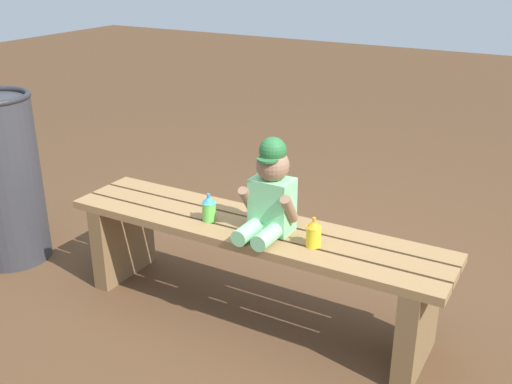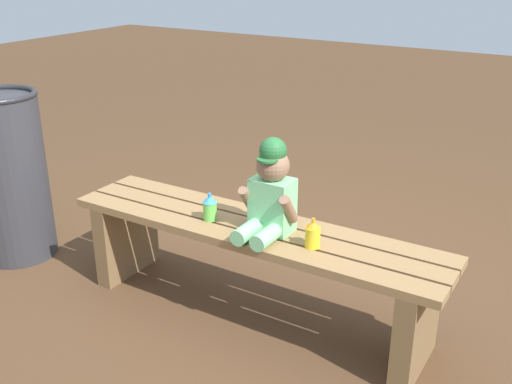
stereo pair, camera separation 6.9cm
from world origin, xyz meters
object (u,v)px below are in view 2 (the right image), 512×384
Objects in this scene: child_figure at (270,193)px; trash_bin at (9,176)px; park_bench at (252,253)px; sippy_cup_right at (313,234)px; sippy_cup_left at (210,207)px.

trash_bin is (-1.48, -0.13, -0.17)m from child_figure.
sippy_cup_right reaches higher than park_bench.
park_bench is 13.84× the size of sippy_cup_left.
sippy_cup_left is (-0.19, -0.05, 0.19)m from park_bench.
sippy_cup_left is 1.00× the size of sippy_cup_right.
child_figure reaches higher than sippy_cup_left.
sippy_cup_right is (0.21, -0.03, -0.12)m from child_figure.
trash_bin reaches higher than sippy_cup_right.
child_figure is 0.24m from sippy_cup_right.
sippy_cup_left is at bearing -174.28° from child_figure.
child_figure reaches higher than sippy_cup_right.
sippy_cup_left is (-0.28, -0.03, -0.12)m from child_figure.
park_bench is 13.84× the size of sippy_cup_right.
sippy_cup_right is at bearing -7.64° from child_figure.
trash_bin reaches higher than child_figure.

